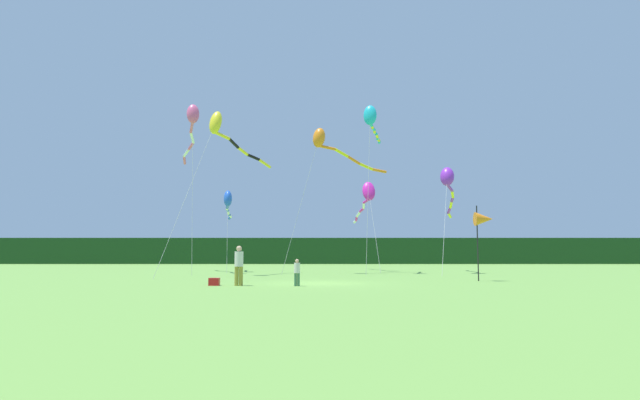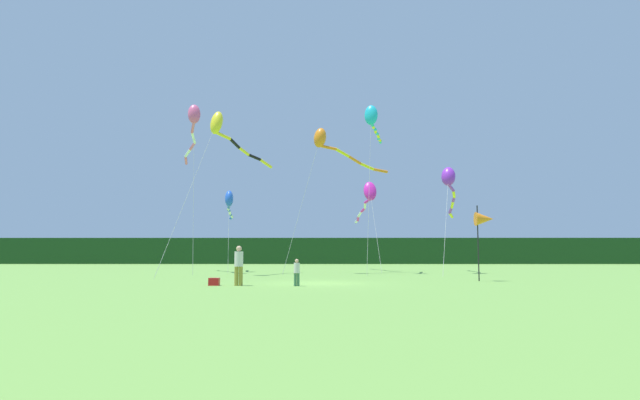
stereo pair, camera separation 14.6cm
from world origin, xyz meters
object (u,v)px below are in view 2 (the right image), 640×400
at_px(cooler_box, 214,282).
at_px(kite_yellow, 223,130).
at_px(person_adult, 239,263).
at_px(kite_magenta, 368,196).
at_px(kite_cyan, 372,118).
at_px(kite_rainbow, 193,123).
at_px(person_child, 297,271).
at_px(banner_flag_pole, 484,220).
at_px(kite_purple, 449,182).
at_px(kite_blue, 229,201).
at_px(kite_orange, 327,142).

height_order(cooler_box, kite_yellow, kite_yellow).
distance_m(person_adult, kite_yellow, 13.94).
bearing_deg(kite_yellow, person_adult, -75.54).
relative_size(kite_magenta, kite_cyan, 0.85).
distance_m(kite_magenta, kite_rainbow, 14.39).
distance_m(person_adult, kite_magenta, 20.96).
xyz_separation_m(person_child, kite_cyan, (4.50, 13.80, 10.03)).
distance_m(banner_flag_pole, kite_rainbow, 21.69).
distance_m(kite_magenta, kite_cyan, 7.36).
height_order(banner_flag_pole, kite_cyan, kite_cyan).
height_order(person_adult, cooler_box, person_adult).
height_order(person_adult, kite_purple, kite_purple).
bearing_deg(kite_blue, person_child, -71.19).
bearing_deg(kite_cyan, kite_rainbow, 175.47).
bearing_deg(kite_magenta, kite_orange, -121.36).
xyz_separation_m(kite_blue, kite_magenta, (10.57, 2.02, 0.63)).
bearing_deg(kite_magenta, person_adult, -110.58).
bearing_deg(cooler_box, kite_purple, 46.49).
distance_m(kite_blue, kite_cyan, 12.27).
bearing_deg(kite_rainbow, kite_cyan, -4.53).
bearing_deg(kite_purple, kite_rainbow, 179.43).
bearing_deg(banner_flag_pole, kite_blue, 138.90).
height_order(banner_flag_pole, kite_yellow, kite_yellow).
height_order(person_adult, kite_cyan, kite_cyan).
distance_m(kite_cyan, kite_yellow, 10.24).
bearing_deg(kite_cyan, banner_flag_pole, -63.95).
relative_size(cooler_box, banner_flag_pole, 0.12).
relative_size(person_child, kite_orange, 0.11).
height_order(person_child, kite_orange, kite_orange).
bearing_deg(person_child, kite_rainbow, 118.79).
bearing_deg(person_adult, person_child, -7.13).
bearing_deg(kite_rainbow, person_adult, -68.77).
bearing_deg(kite_orange, kite_rainbow, 175.13).
bearing_deg(kite_magenta, person_child, -103.52).
height_order(banner_flag_pole, kite_rainbow, kite_rainbow).
bearing_deg(kite_magenta, kite_cyan, -91.67).
relative_size(person_adult, cooler_box, 3.87).
distance_m(person_adult, kite_orange, 16.35).
relative_size(kite_purple, kite_yellow, 1.05).
height_order(person_child, cooler_box, person_child).
xyz_separation_m(kite_orange, kite_yellow, (-6.67, -2.85, 0.24)).
height_order(person_adult, person_child, person_adult).
distance_m(person_child, kite_purple, 18.57).
bearing_deg(cooler_box, person_adult, -5.56).
height_order(person_child, kite_magenta, kite_magenta).
xyz_separation_m(banner_flag_pole, kite_cyan, (-4.70, 9.62, 7.61)).
distance_m(person_adult, kite_cyan, 18.04).
relative_size(banner_flag_pole, kite_orange, 0.38).
bearing_deg(kite_purple, kite_yellow, -167.09).
bearing_deg(kite_blue, person_adult, -78.69).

